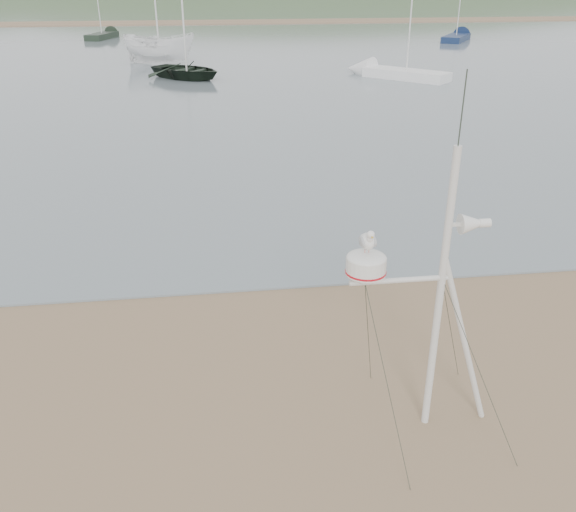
{
  "coord_description": "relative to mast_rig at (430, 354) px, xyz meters",
  "views": [
    {
      "loc": [
        0.83,
        -6.27,
        5.58
      ],
      "look_at": [
        1.81,
        1.0,
        2.13
      ],
      "focal_mm": 38.0,
      "sensor_mm": 36.0,
      "label": 1
    }
  ],
  "objects": [
    {
      "name": "sailboat_dark_mid",
      "position": [
        -11.02,
        53.83,
        -0.82
      ],
      "size": [
        2.94,
        5.8,
        5.66
      ],
      "color": "black",
      "rests_on": "ground"
    },
    {
      "name": "hill_ridge",
      "position": [
        15.02,
        235.06,
        -20.82
      ],
      "size": [
        620.0,
        180.0,
        80.0
      ],
      "color": "#253B18",
      "rests_on": "ground"
    },
    {
      "name": "mast_rig",
      "position": [
        0.0,
        0.0,
        0.0
      ],
      "size": [
        2.07,
        2.2,
        4.66
      ],
      "color": "silver",
      "rests_on": "ground"
    },
    {
      "name": "sailboat_white_near",
      "position": [
        7.45,
        28.87,
        -0.82
      ],
      "size": [
        5.52,
        5.63,
        6.33
      ],
      "color": "white",
      "rests_on": "ground"
    },
    {
      "name": "boat_dark",
      "position": [
        -3.6,
        29.49,
        1.12
      ],
      "size": [
        2.77,
        2.97,
        4.42
      ],
      "primitive_type": "imported",
      "rotation": [
        0.0,
        0.0,
        0.85
      ],
      "color": "black",
      "rests_on": "water"
    },
    {
      "name": "water",
      "position": [
        -3.5,
        132.06,
        -1.11
      ],
      "size": [
        560.0,
        256.0,
        0.04
      ],
      "primitive_type": "cube",
      "color": "slate",
      "rests_on": "ground"
    },
    {
      "name": "sandbar",
      "position": [
        -3.5,
        70.06,
        -1.05
      ],
      "size": [
        560.0,
        7.0,
        0.07
      ],
      "primitive_type": "cube",
      "color": "brown",
      "rests_on": "water"
    },
    {
      "name": "boat_white",
      "position": [
        -5.43,
        35.83,
        1.45
      ],
      "size": [
        2.56,
        2.54,
        5.07
      ],
      "primitive_type": "imported",
      "rotation": [
        0.0,
        0.0,
        1.15
      ],
      "color": "white",
      "rests_on": "water"
    },
    {
      "name": "sailboat_blue_far",
      "position": [
        19.9,
        48.0,
        -0.82
      ],
      "size": [
        4.82,
        6.18,
        6.36
      ],
      "color": "#142447",
      "rests_on": "ground"
    },
    {
      "name": "ground",
      "position": [
        -3.5,
        0.06,
        -1.13
      ],
      "size": [
        560.0,
        560.0,
        0.0
      ],
      "primitive_type": "plane",
      "color": "brown",
      "rests_on": "ground"
    }
  ]
}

